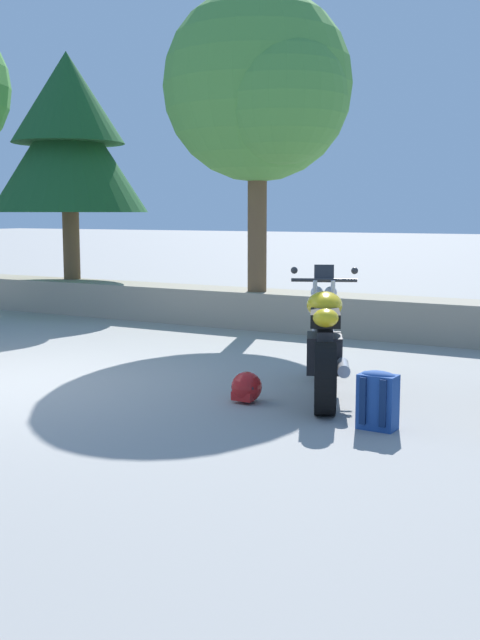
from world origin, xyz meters
name	(u,v)px	position (x,y,z in m)	size (l,w,h in m)	color
stone_wall	(229,307)	(0.00, 4.80, 0.28)	(36.00, 0.80, 0.55)	gray
motorcycle_yellow_centre	(324,344)	(3.14, 1.21, 0.49)	(1.08, 1.94, 1.18)	black
rider_backpack	(378,399)	(3.99, 0.33, 0.24)	(0.31, 0.27, 0.47)	navy
rider_helmet	(246,388)	(2.66, 0.57, 0.14)	(0.28, 0.28, 0.28)	#B21919
pine_tree_mid_left	(68,136)	(-3.34, 5.02, 3.01)	(2.69, 2.69, 3.88)	brown
leafy_tree_mid_right	(263,89)	(0.68, 4.59, 3.43)	(2.85, 2.71, 4.31)	brown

